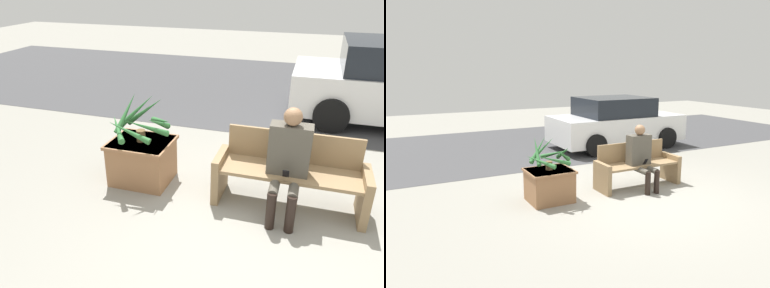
# 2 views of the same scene
# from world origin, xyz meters

# --- Properties ---
(ground_plane) EXTENTS (30.00, 30.00, 0.00)m
(ground_plane) POSITION_xyz_m (0.00, 0.00, 0.00)
(ground_plane) COLOR gray
(road_surface) EXTENTS (20.00, 6.00, 0.01)m
(road_surface) POSITION_xyz_m (0.00, 5.60, 0.00)
(road_surface) COLOR #424244
(road_surface) RESTS_ON ground_plane
(bench) EXTENTS (1.74, 0.55, 0.86)m
(bench) POSITION_xyz_m (0.25, 0.65, 0.42)
(bench) COLOR #8C704C
(bench) RESTS_ON ground_plane
(person_seated) EXTENTS (0.46, 0.62, 1.26)m
(person_seated) POSITION_xyz_m (0.22, 0.48, 0.70)
(person_seated) COLOR #4C473D
(person_seated) RESTS_ON ground_plane
(planter_box) EXTENTS (0.80, 0.69, 0.58)m
(planter_box) POSITION_xyz_m (-1.64, 0.63, 0.31)
(planter_box) COLOR #936642
(planter_box) RESTS_ON ground_plane
(potted_plant) EXTENTS (0.87, 0.87, 0.58)m
(potted_plant) POSITION_xyz_m (-1.64, 0.63, 0.85)
(potted_plant) COLOR brown
(potted_plant) RESTS_ON planter_box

